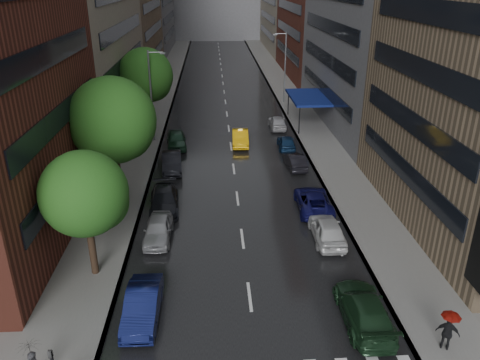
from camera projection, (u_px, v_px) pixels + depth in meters
name	position (u px, v px, depth m)	size (l,w,h in m)	color
ground	(257.00, 352.00, 21.14)	(220.00, 220.00, 0.00)	gray
road	(225.00, 95.00, 66.89)	(14.00, 140.00, 0.01)	black
sidewalk_left	(161.00, 95.00, 66.37)	(4.00, 140.00, 0.15)	gray
sidewalk_right	(287.00, 94.00, 67.35)	(4.00, 140.00, 0.15)	gray
tree_near	(84.00, 194.00, 24.64)	(4.66, 4.66, 7.42)	#382619
tree_mid	(112.00, 120.00, 31.97)	(6.01, 6.01, 9.57)	#382619
tree_far	(146.00, 75.00, 48.40)	(5.67, 5.67, 9.04)	#382619
taxi	(240.00, 138.00, 46.89)	(1.58, 4.52, 1.49)	#EBAA0C
parked_cars_left	(166.00, 191.00, 35.29)	(2.36, 30.09, 1.57)	#0F1648
parked_cars_right	(309.00, 190.00, 35.39)	(2.51, 36.72, 1.56)	#16321C
ped_black_umbrella	(32.00, 360.00, 18.87)	(0.96, 0.98, 2.09)	#58575D
ped_red_umbrella	(449.00, 328.00, 20.70)	(1.09, 0.86, 2.01)	black
street_lamp_left	(152.00, 94.00, 46.22)	(1.74, 0.22, 9.00)	gray
street_lamp_right	(284.00, 66.00, 60.78)	(1.74, 0.22, 9.00)	gray
awning	(308.00, 98.00, 52.40)	(4.00, 8.00, 3.12)	navy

